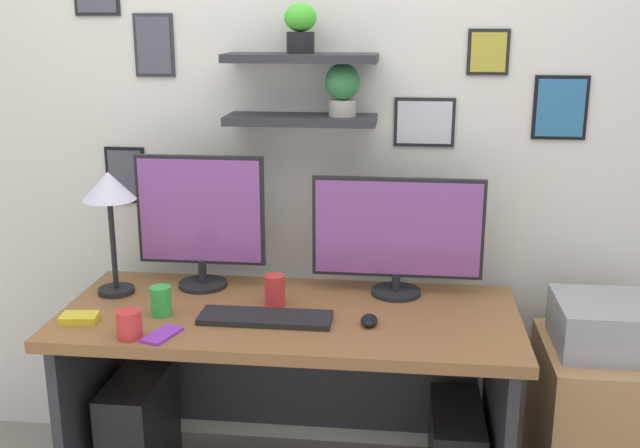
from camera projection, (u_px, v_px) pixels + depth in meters
name	position (u px, v px, depth m)	size (l,w,h in m)	color
back_wall_assembly	(306.00, 118.00, 2.83)	(4.40, 0.24, 2.70)	silver
desk	(292.00, 361.00, 2.68)	(1.56, 0.68, 0.75)	brown
monitor_left	(201.00, 218.00, 2.75)	(0.47, 0.18, 0.49)	black
monitor_right	(397.00, 233.00, 2.68)	(0.61, 0.18, 0.43)	black
keyboard	(265.00, 318.00, 2.49)	(0.44, 0.14, 0.02)	black
computer_mouse	(369.00, 320.00, 2.46)	(0.06, 0.09, 0.03)	black
desk_lamp	(109.00, 197.00, 2.65)	(0.19, 0.19, 0.45)	black
cell_phone	(162.00, 335.00, 2.37)	(0.07, 0.14, 0.01)	purple
coffee_mug	(129.00, 324.00, 2.35)	(0.08, 0.08, 0.09)	red
pen_cup	(161.00, 301.00, 2.53)	(0.07, 0.07, 0.10)	green
scissors_tray	(79.00, 318.00, 2.49)	(0.12, 0.08, 0.02)	yellow
water_cup	(275.00, 290.00, 2.61)	(0.07, 0.07, 0.11)	red
drawer_cabinet	(600.00, 427.00, 2.69)	(0.44, 0.50, 0.61)	tan
printer	(612.00, 325.00, 2.58)	(0.38, 0.34, 0.17)	#9E9EA3
computer_tower_left	(140.00, 436.00, 2.76)	(0.18, 0.40, 0.48)	black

